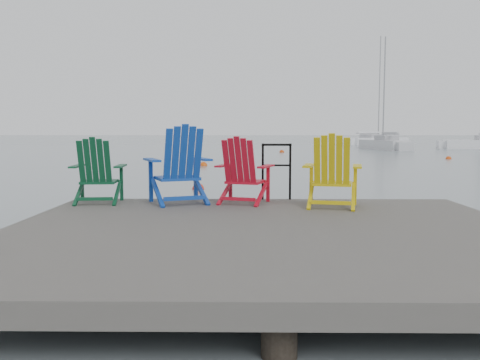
{
  "coord_description": "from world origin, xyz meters",
  "views": [
    {
      "loc": [
        -0.24,
        -5.67,
        1.6
      ],
      "look_at": [
        -0.33,
        2.07,
        0.85
      ],
      "focal_mm": 38.0,
      "sensor_mm": 36.0,
      "label": 1
    }
  ],
  "objects_px": {
    "chair_red": "(243,171)",
    "sailboat_near": "(385,145)",
    "sailboat_mid": "(375,141)",
    "chair_green": "(97,171)",
    "buoy_b": "(203,166)",
    "handrail": "(276,166)",
    "buoy_d": "(282,152)",
    "buoy_c": "(449,159)",
    "chair_blue": "(180,165)",
    "buoy_a": "(198,189)",
    "chair_yellow": "(332,172)"
  },
  "relations": [
    {
      "from": "chair_yellow",
      "to": "buoy_a",
      "type": "relative_size",
      "value": 3.1
    },
    {
      "from": "sailboat_near",
      "to": "chair_blue",
      "type": "bearing_deg",
      "value": -119.14
    },
    {
      "from": "buoy_d",
      "to": "handrail",
      "type": "bearing_deg",
      "value": -94.16
    },
    {
      "from": "buoy_b",
      "to": "buoy_d",
      "type": "height_order",
      "value": "buoy_d"
    },
    {
      "from": "sailboat_mid",
      "to": "buoy_b",
      "type": "xyz_separation_m",
      "value": [
        -17.88,
        -39.34,
        -0.35
      ]
    },
    {
      "from": "chair_red",
      "to": "sailboat_near",
      "type": "relative_size",
      "value": 0.1
    },
    {
      "from": "buoy_c",
      "to": "buoy_d",
      "type": "distance_m",
      "value": 12.71
    },
    {
      "from": "chair_blue",
      "to": "sailboat_mid",
      "type": "height_order",
      "value": "sailboat_mid"
    },
    {
      "from": "chair_yellow",
      "to": "buoy_a",
      "type": "bearing_deg",
      "value": 123.29
    },
    {
      "from": "sailboat_mid",
      "to": "buoy_d",
      "type": "bearing_deg",
      "value": -66.51
    },
    {
      "from": "chair_yellow",
      "to": "buoy_b",
      "type": "distance_m",
      "value": 16.52
    },
    {
      "from": "buoy_a",
      "to": "handrail",
      "type": "bearing_deg",
      "value": -72.52
    },
    {
      "from": "handrail",
      "to": "buoy_c",
      "type": "distance_m",
      "value": 24.04
    },
    {
      "from": "chair_blue",
      "to": "buoy_a",
      "type": "relative_size",
      "value": 3.48
    },
    {
      "from": "buoy_d",
      "to": "chair_red",
      "type": "bearing_deg",
      "value": -95.09
    },
    {
      "from": "buoy_b",
      "to": "handrail",
      "type": "bearing_deg",
      "value": -80.84
    },
    {
      "from": "handrail",
      "to": "sailboat_mid",
      "type": "distance_m",
      "value": 56.78
    },
    {
      "from": "sailboat_near",
      "to": "buoy_d",
      "type": "xyz_separation_m",
      "value": [
        -9.55,
        -6.7,
        -0.36
      ]
    },
    {
      "from": "chair_blue",
      "to": "sailboat_mid",
      "type": "xyz_separation_m",
      "value": [
        16.9,
        55.13,
        -0.73
      ]
    },
    {
      "from": "chair_red",
      "to": "buoy_d",
      "type": "bearing_deg",
      "value": 102.17
    },
    {
      "from": "buoy_b",
      "to": "buoy_c",
      "type": "xyz_separation_m",
      "value": [
        13.66,
        5.95,
        0.0
      ]
    },
    {
      "from": "chair_yellow",
      "to": "sailboat_near",
      "type": "xyz_separation_m",
      "value": [
        11.0,
        37.8,
        -0.66
      ]
    },
    {
      "from": "sailboat_near",
      "to": "buoy_d",
      "type": "distance_m",
      "value": 11.67
    },
    {
      "from": "chair_yellow",
      "to": "sailboat_near",
      "type": "distance_m",
      "value": 39.37
    },
    {
      "from": "chair_red",
      "to": "chair_yellow",
      "type": "xyz_separation_m",
      "value": [
        1.28,
        -0.39,
        0.02
      ]
    },
    {
      "from": "chair_green",
      "to": "chair_red",
      "type": "xyz_separation_m",
      "value": [
        2.21,
        0.0,
        0.0
      ]
    },
    {
      "from": "buoy_d",
      "to": "chair_green",
      "type": "bearing_deg",
      "value": -99.15
    },
    {
      "from": "buoy_b",
      "to": "buoy_d",
      "type": "bearing_deg",
      "value": 72.63
    },
    {
      "from": "chair_green",
      "to": "chair_yellow",
      "type": "xyz_separation_m",
      "value": [
        3.49,
        -0.39,
        0.03
      ]
    },
    {
      "from": "buoy_d",
      "to": "buoy_c",
      "type": "bearing_deg",
      "value": -44.98
    },
    {
      "from": "handrail",
      "to": "sailboat_near",
      "type": "distance_m",
      "value": 38.76
    },
    {
      "from": "sailboat_near",
      "to": "buoy_b",
      "type": "xyz_separation_m",
      "value": [
        -14.22,
        -21.63,
        -0.36
      ]
    },
    {
      "from": "chair_green",
      "to": "buoy_b",
      "type": "height_order",
      "value": "chair_green"
    },
    {
      "from": "sailboat_near",
      "to": "sailboat_mid",
      "type": "bearing_deg",
      "value": 68.66
    },
    {
      "from": "sailboat_mid",
      "to": "chair_red",
      "type": "bearing_deg",
      "value": -54.23
    },
    {
      "from": "chair_blue",
      "to": "buoy_c",
      "type": "distance_m",
      "value": 25.19
    },
    {
      "from": "chair_red",
      "to": "buoy_d",
      "type": "xyz_separation_m",
      "value": [
        2.74,
        30.71,
        -1.0
      ]
    },
    {
      "from": "chair_green",
      "to": "buoy_a",
      "type": "distance_m",
      "value": 6.37
    },
    {
      "from": "sailboat_near",
      "to": "buoy_a",
      "type": "height_order",
      "value": "sailboat_near"
    },
    {
      "from": "chair_blue",
      "to": "buoy_a",
      "type": "height_order",
      "value": "chair_blue"
    },
    {
      "from": "buoy_b",
      "to": "buoy_c",
      "type": "height_order",
      "value": "buoy_b"
    },
    {
      "from": "buoy_b",
      "to": "chair_green",
      "type": "bearing_deg",
      "value": -91.01
    },
    {
      "from": "chair_blue",
      "to": "sailboat_mid",
      "type": "relative_size",
      "value": 0.09
    },
    {
      "from": "handrail",
      "to": "chair_red",
      "type": "xyz_separation_m",
      "value": [
        -0.54,
        -0.47,
        -0.04
      ]
    },
    {
      "from": "sailboat_near",
      "to": "buoy_d",
      "type": "bearing_deg",
      "value": -154.59
    },
    {
      "from": "chair_blue",
      "to": "buoy_a",
      "type": "distance_m",
      "value": 6.33
    },
    {
      "from": "chair_green",
      "to": "handrail",
      "type": "bearing_deg",
      "value": 5.06
    },
    {
      "from": "chair_red",
      "to": "buoy_d",
      "type": "relative_size",
      "value": 2.63
    },
    {
      "from": "sailboat_mid",
      "to": "buoy_a",
      "type": "height_order",
      "value": "sailboat_mid"
    },
    {
      "from": "chair_red",
      "to": "sailboat_mid",
      "type": "height_order",
      "value": "sailboat_mid"
    }
  ]
}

